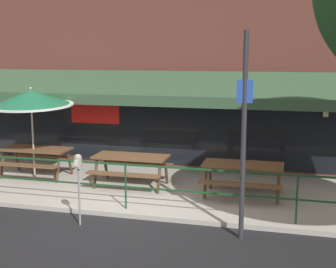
% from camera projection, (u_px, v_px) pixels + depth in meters
% --- Properties ---
extents(ground_plane, '(120.00, 120.00, 0.00)m').
position_uv_depth(ground_plane, '(121.00, 218.00, 9.56)').
color(ground_plane, black).
extents(patio_deck, '(15.00, 4.00, 0.10)m').
position_uv_depth(patio_deck, '(150.00, 188.00, 11.46)').
color(patio_deck, '#ADA89E').
rests_on(patio_deck, ground).
extents(restaurant_building, '(15.00, 1.60, 8.43)m').
position_uv_depth(restaurant_building, '(172.00, 22.00, 12.88)').
color(restaurant_building, brown).
rests_on(restaurant_building, ground).
extents(patio_railing, '(13.84, 0.04, 0.97)m').
position_uv_depth(patio_railing, '(125.00, 176.00, 9.71)').
color(patio_railing, '#194723').
rests_on(patio_railing, patio_deck).
extents(picnic_table_left, '(1.80, 1.42, 0.76)m').
position_uv_depth(picnic_table_left, '(36.00, 154.00, 12.29)').
color(picnic_table_left, brown).
rests_on(picnic_table_left, patio_deck).
extents(picnic_table_centre, '(1.80, 1.42, 0.76)m').
position_uv_depth(picnic_table_centre, '(131.00, 162.00, 11.40)').
color(picnic_table_centre, brown).
rests_on(picnic_table_centre, patio_deck).
extents(picnic_table_right, '(1.80, 1.42, 0.76)m').
position_uv_depth(picnic_table_right, '(243.00, 170.00, 10.57)').
color(picnic_table_right, brown).
rests_on(picnic_table_right, patio_deck).
extents(patio_umbrella_left, '(2.14, 2.14, 2.38)m').
position_uv_depth(patio_umbrella_left, '(31.00, 99.00, 11.94)').
color(patio_umbrella_left, '#B7B2A8').
rests_on(patio_umbrella_left, patio_deck).
extents(parking_meter_far, '(0.15, 0.16, 1.42)m').
position_uv_depth(parking_meter_far, '(78.00, 168.00, 8.98)').
color(parking_meter_far, gray).
rests_on(parking_meter_far, ground).
extents(street_sign_pole, '(0.28, 0.09, 3.71)m').
position_uv_depth(street_sign_pole, '(244.00, 135.00, 8.18)').
color(street_sign_pole, '#2D2D33').
rests_on(street_sign_pole, ground).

